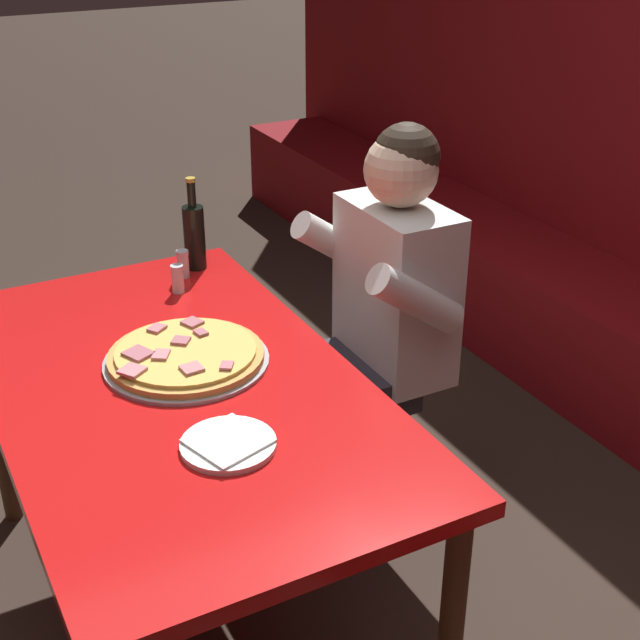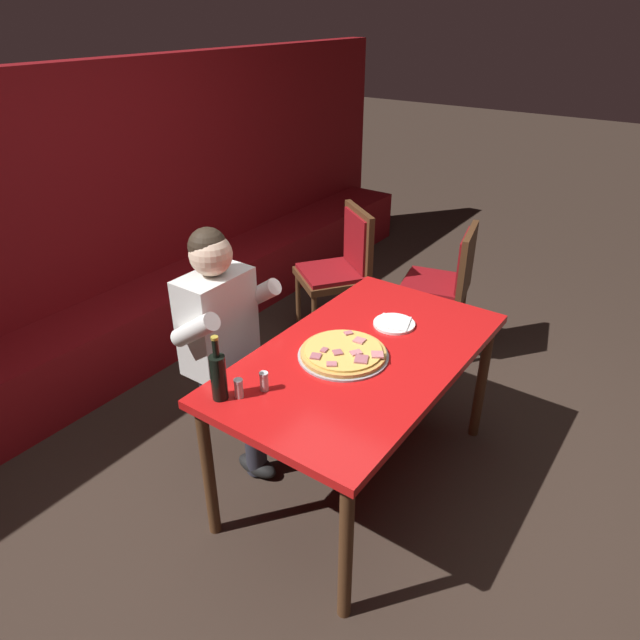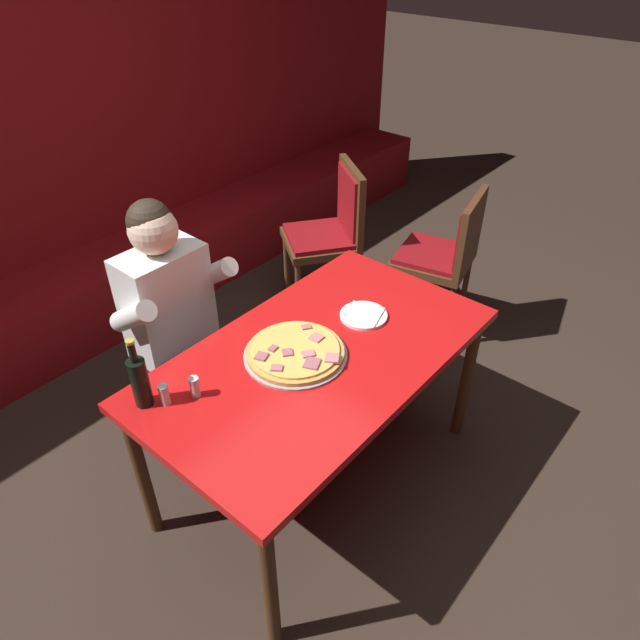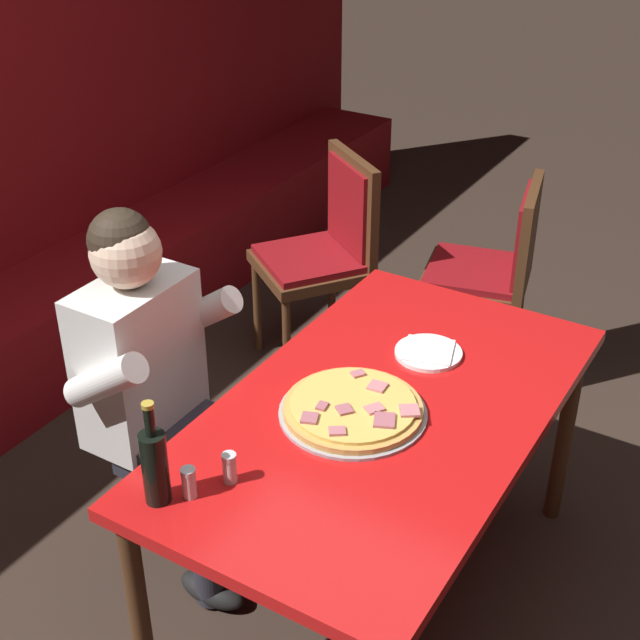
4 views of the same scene
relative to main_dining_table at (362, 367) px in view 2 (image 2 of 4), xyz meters
The scene contains 12 objects.
ground_plane 0.69m from the main_dining_table, ahead, with size 24.00×24.00×0.00m, color #33261E.
booth_wall_panel 2.20m from the main_dining_table, 90.00° to the left, with size 6.80×0.16×1.90m, color maroon.
booth_bench 1.92m from the main_dining_table, 90.00° to the left, with size 6.46×0.48×0.46m, color maroon.
main_dining_table is the anchor object (origin of this frame).
pizza 0.14m from the main_dining_table, 142.26° to the left, with size 0.42×0.42×0.05m.
plate_white_paper 0.33m from the main_dining_table, ahead, with size 0.21×0.21×0.02m.
beer_bottle 0.72m from the main_dining_table, 154.74° to the left, with size 0.07×0.07×0.29m.
shaker_oregano 0.64m from the main_dining_table, 157.72° to the left, with size 0.04×0.04×0.09m.
shaker_red_pepper_flakes 0.53m from the main_dining_table, 159.01° to the left, with size 0.04×0.04×0.09m.
diner_seated_blue_shirt 0.69m from the main_dining_table, 105.19° to the left, with size 0.53×0.53×1.27m.
dining_chair_far_right 1.47m from the main_dining_table, 37.19° to the left, with size 0.61×0.61×0.97m.
dining_chair_far_left 1.45m from the main_dining_table, ahead, with size 0.53×0.53×0.92m.
Camera 2 is at (-1.93, -1.13, 2.19)m, focal length 32.00 mm.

